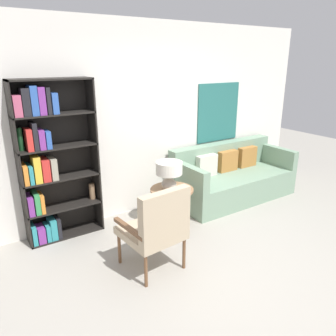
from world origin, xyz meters
TOP-DOWN VIEW (x-y plane):
  - ground_plane at (0.00, 0.00)m, footprint 14.00×14.00m
  - wall_back at (0.02, 2.03)m, footprint 6.40×0.08m
  - bookshelf at (-1.25, 1.85)m, footprint 0.93×0.30m
  - armchair at (-0.53, 0.52)m, footprint 0.64×0.65m
  - couch at (1.55, 1.58)m, footprint 2.02×0.86m
  - side_table at (0.17, 1.30)m, footprint 0.58×0.58m
  - table_lamp at (0.12, 1.30)m, footprint 0.35×0.35m

SIDE VIEW (x-z plane):
  - ground_plane at x=0.00m, z-range 0.00..0.00m
  - couch at x=1.55m, z-range -0.11..0.76m
  - side_table at x=0.17m, z-range 0.22..0.75m
  - armchair at x=-0.53m, z-range 0.07..1.04m
  - table_lamp at x=0.12m, z-range 0.59..0.98m
  - bookshelf at x=-1.25m, z-range 0.02..2.00m
  - wall_back at x=0.02m, z-range 0.00..2.70m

